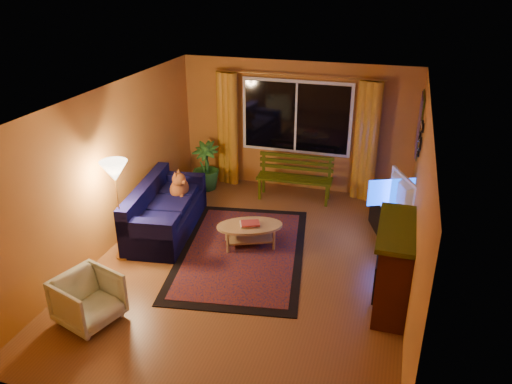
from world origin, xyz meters
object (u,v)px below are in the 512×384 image
(floor_lamp, at_px, (119,211))
(coffee_table, at_px, (250,235))
(sofa, at_px, (166,208))
(armchair, at_px, (88,297))
(bench, at_px, (294,189))
(tv_console, at_px, (394,224))

(floor_lamp, relative_size, coffee_table, 1.51)
(sofa, xyz_separation_m, armchair, (0.12, -2.42, -0.06))
(sofa, height_order, armchair, sofa)
(bench, xyz_separation_m, armchair, (-1.65, -4.23, 0.14))
(armchair, xyz_separation_m, coffee_table, (1.37, 2.32, -0.16))
(floor_lamp, bearing_deg, tv_console, 23.90)
(sofa, height_order, coffee_table, sofa)
(floor_lamp, distance_m, coffee_table, 2.03)
(armchair, bearing_deg, tv_console, -29.94)
(floor_lamp, distance_m, tv_console, 4.31)
(tv_console, bearing_deg, sofa, 172.91)
(coffee_table, bearing_deg, bench, 81.48)
(armchair, distance_m, tv_console, 4.77)
(armchair, xyz_separation_m, tv_console, (3.53, 3.20, -0.07))
(armchair, relative_size, tv_console, 0.53)
(armchair, distance_m, coffee_table, 2.70)
(coffee_table, bearing_deg, floor_lamp, -153.99)
(sofa, bearing_deg, floor_lamp, -113.41)
(floor_lamp, height_order, tv_console, floor_lamp)
(sofa, relative_size, tv_console, 1.52)
(bench, relative_size, coffee_table, 1.36)
(bench, relative_size, sofa, 0.70)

